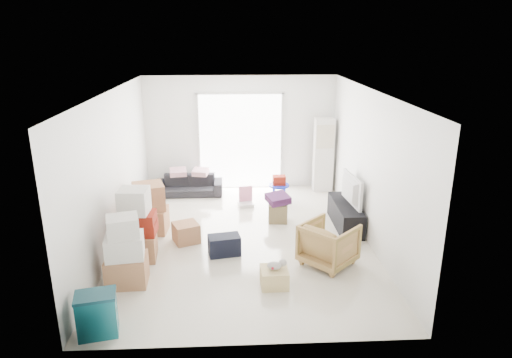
{
  "coord_description": "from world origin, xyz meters",
  "views": [
    {
      "loc": [
        -0.17,
        -7.67,
        3.64
      ],
      "look_at": [
        0.23,
        0.2,
        1.1
      ],
      "focal_mm": 32.0,
      "sensor_mm": 36.0,
      "label": 1
    }
  ],
  "objects": [
    {
      "name": "ottoman",
      "position": [
        0.7,
        0.81,
        0.19
      ],
      "size": [
        0.4,
        0.4,
        0.38
      ],
      "primitive_type": "cube",
      "rotation": [
        0.0,
        0.0,
        -0.08
      ],
      "color": "olive",
      "rests_on": "room_shell"
    },
    {
      "name": "room_shell",
      "position": [
        0.0,
        0.0,
        1.35
      ],
      "size": [
        4.98,
        6.48,
        3.18
      ],
      "color": "beige",
      "rests_on": "ground"
    },
    {
      "name": "toy_walker",
      "position": [
        0.08,
        1.7,
        0.12
      ],
      "size": [
        0.36,
        0.33,
        0.43
      ],
      "rotation": [
        0.0,
        0.0,
        0.18
      ],
      "color": "silver",
      "rests_on": "room_shell"
    },
    {
      "name": "pillow_right",
      "position": [
        -0.94,
        2.52,
        0.67
      ],
      "size": [
        0.42,
        0.37,
        0.13
      ],
      "primitive_type": "cube",
      "rotation": [
        0.0,
        0.0,
        -0.25
      ],
      "color": "#C48F9A",
      "rests_on": "sofa"
    },
    {
      "name": "box_stack_a",
      "position": [
        -1.8,
        -1.47,
        0.49
      ],
      "size": [
        0.62,
        0.53,
        1.09
      ],
      "rotation": [
        0.0,
        0.0,
        0.11
      ],
      "color": "#A06D48",
      "rests_on": "room_shell"
    },
    {
      "name": "loose_box",
      "position": [
        -1.05,
        -0.05,
        0.18
      ],
      "size": [
        0.55,
        0.55,
        0.35
      ],
      "primitive_type": "cube",
      "rotation": [
        0.0,
        0.0,
        0.4
      ],
      "color": "#A06D48",
      "rests_on": "room_shell"
    },
    {
      "name": "pillow_left",
      "position": [
        -1.46,
        2.54,
        0.66
      ],
      "size": [
        0.39,
        0.33,
        0.11
      ],
      "primitive_type": "cube",
      "rotation": [
        0.0,
        0.0,
        0.18
      ],
      "color": "#C48F9A",
      "rests_on": "sofa"
    },
    {
      "name": "wood_crate",
      "position": [
        0.41,
        -1.64,
        0.14
      ],
      "size": [
        0.42,
        0.42,
        0.27
      ],
      "primitive_type": "cube",
      "rotation": [
        0.0,
        0.0,
        0.03
      ],
      "color": "#E1C682",
      "rests_on": "room_shell"
    },
    {
      "name": "television",
      "position": [
        2.0,
        0.5,
        0.54
      ],
      "size": [
        0.66,
        1.04,
        0.13
      ],
      "primitive_type": "imported",
      "rotation": [
        0.0,
        0.0,
        1.67
      ],
      "color": "black",
      "rests_on": "tv_console"
    },
    {
      "name": "armchair",
      "position": [
        1.35,
        -1.01,
        0.39
      ],
      "size": [
        1.05,
        1.05,
        0.79
      ],
      "primitive_type": "imported",
      "rotation": [
        0.0,
        0.0,
        2.34
      ],
      "color": "tan",
      "rests_on": "room_shell"
    },
    {
      "name": "storage_bins",
      "position": [
        -1.9,
        -2.69,
        0.29
      ],
      "size": [
        0.56,
        0.44,
        0.57
      ],
      "rotation": [
        0.0,
        0.0,
        0.21
      ],
      "color": "#115B64",
      "rests_on": "room_shell"
    },
    {
      "name": "plush_bunny",
      "position": [
        0.45,
        -1.63,
        0.34
      ],
      "size": [
        0.3,
        0.18,
        0.15
      ],
      "rotation": [
        0.0,
        0.0,
        0.48
      ],
      "color": "#B2ADA8",
      "rests_on": "wood_crate"
    },
    {
      "name": "box_stack_b",
      "position": [
        -1.8,
        -0.64,
        0.53
      ],
      "size": [
        0.66,
        0.65,
        1.23
      ],
      "rotation": [
        0.0,
        0.0,
        -0.02
      ],
      "color": "#A06D48",
      "rests_on": "room_shell"
    },
    {
      "name": "blanket",
      "position": [
        0.7,
        0.81,
        0.45
      ],
      "size": [
        0.52,
        0.52,
        0.14
      ],
      "primitive_type": "cube",
      "rotation": [
        0.0,
        0.0,
        0.32
      ],
      "color": "#492051",
      "rests_on": "ottoman"
    },
    {
      "name": "duffel_bag",
      "position": [
        -0.35,
        -0.59,
        0.17
      ],
      "size": [
        0.58,
        0.41,
        0.34
      ],
      "primitive_type": "cube",
      "rotation": [
        0.0,
        0.0,
        0.18
      ],
      "color": "black",
      "rests_on": "room_shell"
    },
    {
      "name": "ac_tower",
      "position": [
        1.95,
        2.65,
        0.88
      ],
      "size": [
        0.45,
        0.3,
        1.75
      ],
      "primitive_type": "cube",
      "color": "silver",
      "rests_on": "room_shell"
    },
    {
      "name": "box_stack_c",
      "position": [
        -1.77,
        0.44,
        0.46
      ],
      "size": [
        0.68,
        0.68,
        0.95
      ],
      "rotation": [
        0.0,
        0.0,
        0.1
      ],
      "color": "#A06D48",
      "rests_on": "room_shell"
    },
    {
      "name": "tv_console",
      "position": [
        2.0,
        0.5,
        0.24
      ],
      "size": [
        0.42,
        1.41,
        0.47
      ],
      "primitive_type": "cube",
      "color": "black",
      "rests_on": "room_shell"
    },
    {
      "name": "kids_table",
      "position": [
        0.84,
        1.95,
        0.42
      ],
      "size": [
        0.46,
        0.46,
        0.6
      ],
      "rotation": [
        0.0,
        0.0,
        0.05
      ],
      "color": "#1628CD",
      "rests_on": "room_shell"
    },
    {
      "name": "sofa",
      "position": [
        -1.23,
        2.5,
        0.3
      ],
      "size": [
        1.55,
        0.45,
        0.61
      ],
      "primitive_type": "imported",
      "rotation": [
        0.0,
        0.0,
        0.0
      ],
      "color": "#232328",
      "rests_on": "room_shell"
    },
    {
      "name": "sliding_door",
      "position": [
        0.0,
        2.98,
        1.24
      ],
      "size": [
        2.1,
        0.04,
        2.33
      ],
      "color": "white",
      "rests_on": "room_shell"
    }
  ]
}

